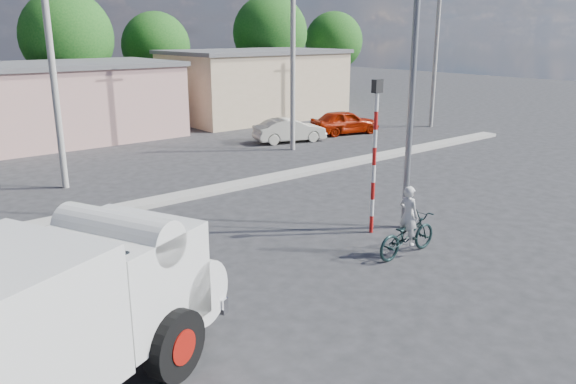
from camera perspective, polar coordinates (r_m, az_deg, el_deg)
ground_plane at (r=13.36m, az=3.85°, el=-8.81°), size 120.00×120.00×0.00m
median at (r=19.55m, az=-12.38°, el=-0.77°), size 40.00×0.80×0.16m
truck at (r=9.07m, az=-24.66°, el=-12.25°), size 7.08×4.87×2.76m
bicycle at (r=14.83m, az=12.01°, el=-4.27°), size 2.09×0.74×1.10m
cyclist at (r=14.76m, az=12.06°, el=-3.44°), size 0.38×0.57×1.55m
car_cream at (r=29.54m, az=0.17°, el=6.30°), size 3.98×2.32×1.24m
car_red at (r=32.06m, az=5.80°, el=7.09°), size 4.22×2.46×1.35m
traffic_pole at (r=15.77m, az=8.81°, el=4.83°), size 0.28×0.18×4.36m
streetlight at (r=16.01m, az=12.31°, el=13.37°), size 2.34×0.22×9.00m
building_row at (r=32.39m, az=-22.45°, el=8.68°), size 37.80×7.30×4.44m
tree_row at (r=40.54m, az=-16.98°, el=14.44°), size 51.24×7.43×8.42m
utility_poles at (r=23.86m, az=-10.42°, el=12.08°), size 35.40×0.24×8.00m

